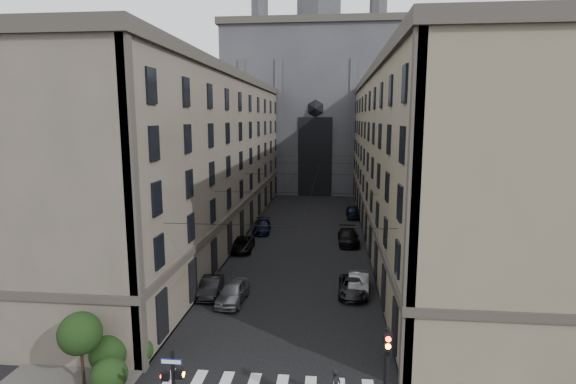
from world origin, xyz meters
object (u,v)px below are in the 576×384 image
(car_left_midnear, at_px, (211,287))
(car_right_midfar, at_px, (348,237))
(car_left_midfar, at_px, (242,244))
(car_left_far, at_px, (262,227))
(car_right_near, at_px, (358,282))
(car_right_midnear, at_px, (353,287))
(traffic_light_right, at_px, (386,372))
(car_right_far, at_px, (353,212))
(car_left_near, at_px, (233,292))
(gothic_tower, at_px, (318,98))

(car_left_midnear, height_order, car_right_midfar, car_right_midfar)
(car_left_midfar, relative_size, car_left_far, 0.99)
(car_left_midnear, xyz_separation_m, car_right_near, (11.63, 2.00, 0.04))
(car_left_far, bearing_deg, car_right_midnear, -65.67)
(car_right_near, relative_size, car_right_midnear, 0.95)
(traffic_light_right, bearing_deg, car_right_near, 90.57)
(traffic_light_right, bearing_deg, car_right_far, 89.28)
(traffic_light_right, relative_size, car_right_midfar, 0.95)
(car_left_near, bearing_deg, gothic_tower, 88.48)
(gothic_tower, height_order, car_left_midnear, gothic_tower)
(gothic_tower, height_order, car_right_near, gothic_tower)
(gothic_tower, relative_size, car_left_midnear, 13.60)
(car_left_midnear, bearing_deg, traffic_light_right, -57.55)
(car_right_midfar, bearing_deg, car_right_far, 83.44)
(gothic_tower, bearing_deg, car_right_near, -84.45)
(gothic_tower, distance_m, car_right_far, 33.69)
(car_left_midnear, distance_m, car_right_midnear, 11.20)
(car_left_midnear, xyz_separation_m, car_left_far, (0.89, 19.97, 0.02))
(car_right_midnear, bearing_deg, gothic_tower, 96.63)
(car_right_near, bearing_deg, car_right_midnear, -119.86)
(car_right_midnear, distance_m, car_right_midfar, 14.75)
(car_left_midfar, height_order, car_right_midfar, car_right_midfar)
(gothic_tower, relative_size, car_left_midfar, 11.79)
(car_left_near, height_order, car_left_midfar, car_left_near)
(car_right_midfar, bearing_deg, car_left_midfar, -163.13)
(car_left_far, height_order, car_right_near, car_right_near)
(car_right_near, bearing_deg, car_left_midfar, 142.22)
(car_left_midfar, relative_size, car_right_far, 1.04)
(car_left_midfar, bearing_deg, car_right_midfar, 15.89)
(car_left_midfar, height_order, car_left_far, car_left_far)
(car_left_near, distance_m, car_right_midnear, 9.43)
(gothic_tower, xyz_separation_m, car_left_far, (-5.31, -37.86, -17.08))
(car_left_near, bearing_deg, car_left_midfar, 101.11)
(traffic_light_right, distance_m, car_right_midfar, 31.28)
(gothic_tower, height_order, car_right_far, gothic_tower)
(car_left_far, relative_size, car_right_midnear, 1.05)
(traffic_light_right, relative_size, car_left_midfar, 1.06)
(car_left_far, relative_size, car_right_far, 1.05)
(traffic_light_right, xyz_separation_m, car_left_midfar, (-11.80, 27.36, -2.61))
(car_right_near, distance_m, car_right_midfar, 13.99)
(traffic_light_right, bearing_deg, car_right_midnear, 92.34)
(car_left_midfar, xyz_separation_m, car_right_midnear, (11.13, -10.93, -0.02))
(car_left_midnear, xyz_separation_m, car_right_midfar, (11.26, 15.98, 0.10))
(car_right_near, bearing_deg, car_left_near, -158.70)
(car_left_near, height_order, car_right_near, car_left_near)
(traffic_light_right, relative_size, car_left_far, 1.05)
(traffic_light_right, relative_size, car_right_midnear, 1.10)
(car_left_midfar, bearing_deg, car_left_far, 80.62)
(gothic_tower, distance_m, traffic_light_right, 74.67)
(car_left_far, bearing_deg, traffic_light_right, -77.08)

